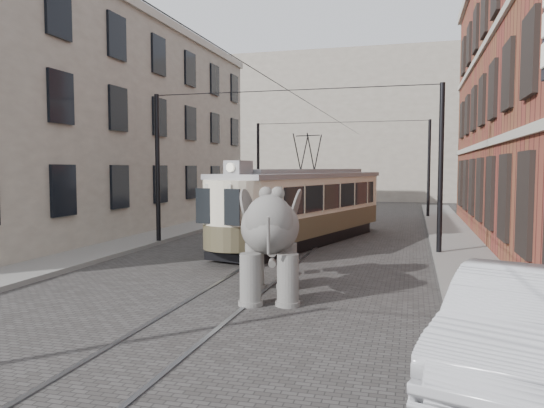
% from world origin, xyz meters
% --- Properties ---
extents(ground, '(120.00, 120.00, 0.00)m').
position_xyz_m(ground, '(0.00, 0.00, 0.00)').
color(ground, '#3D3A38').
extents(tram_rails, '(1.54, 80.00, 0.02)m').
position_xyz_m(tram_rails, '(0.00, 0.00, 0.01)').
color(tram_rails, slate).
rests_on(tram_rails, ground).
extents(sidewalk_right, '(2.00, 60.00, 0.15)m').
position_xyz_m(sidewalk_right, '(6.00, 0.00, 0.07)').
color(sidewalk_right, slate).
rests_on(sidewalk_right, ground).
extents(sidewalk_left, '(2.00, 60.00, 0.15)m').
position_xyz_m(sidewalk_left, '(-6.50, 0.00, 0.07)').
color(sidewalk_left, slate).
rests_on(sidewalk_left, ground).
extents(stucco_building, '(7.00, 24.00, 10.00)m').
position_xyz_m(stucco_building, '(-11.00, 10.00, 5.00)').
color(stucco_building, gray).
rests_on(stucco_building, ground).
extents(distant_block, '(28.00, 10.00, 14.00)m').
position_xyz_m(distant_block, '(0.00, 40.00, 7.00)').
color(distant_block, gray).
rests_on(distant_block, ground).
extents(catenary, '(11.00, 30.20, 6.00)m').
position_xyz_m(catenary, '(-0.20, 5.00, 3.00)').
color(catenary, black).
rests_on(catenary, ground).
extents(tram, '(5.20, 11.36, 4.43)m').
position_xyz_m(tram, '(0.14, 7.84, 2.21)').
color(tram, beige).
rests_on(tram, ground).
extents(elephant, '(3.30, 4.70, 2.61)m').
position_xyz_m(elephant, '(1.01, -1.04, 1.30)').
color(elephant, '#5E5B57').
rests_on(elephant, ground).
extents(parked_car, '(3.06, 5.08, 1.58)m').
position_xyz_m(parked_car, '(5.78, -4.73, 0.79)').
color(parked_car, '#B1B1B6').
rests_on(parked_car, ground).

